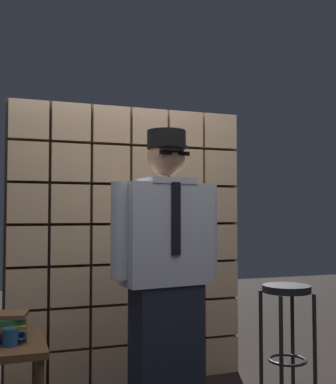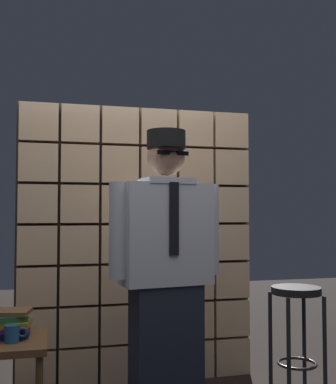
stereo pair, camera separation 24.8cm
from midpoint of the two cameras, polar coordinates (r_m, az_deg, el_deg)
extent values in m
cube|color=#E0B78C|center=(3.67, -18.77, -20.11)|extent=(0.28, 0.08, 0.28)
cube|color=#E0B78C|center=(3.69, -13.87, -20.10)|extent=(0.28, 0.08, 0.28)
cube|color=#E0B78C|center=(3.72, -9.04, -19.96)|extent=(0.28, 0.08, 0.28)
cube|color=#E0B78C|center=(3.79, -4.35, -19.70)|extent=(0.28, 0.08, 0.28)
cube|color=#E0B78C|center=(3.87, 0.15, -19.33)|extent=(0.28, 0.08, 0.28)
cube|color=#E0B78C|center=(3.97, 4.41, -18.88)|extent=(0.28, 0.08, 0.28)
cube|color=#E0B78C|center=(3.59, -18.69, -15.61)|extent=(0.28, 0.08, 0.28)
cube|color=#E0B78C|center=(3.61, -13.81, -15.61)|extent=(0.28, 0.08, 0.28)
cube|color=#E0B78C|center=(3.65, -9.00, -15.52)|extent=(0.28, 0.08, 0.28)
cube|color=#E0B78C|center=(3.71, -4.33, -15.32)|extent=(0.28, 0.08, 0.28)
cube|color=#E0B78C|center=(3.79, 0.15, -15.05)|extent=(0.28, 0.08, 0.28)
cube|color=#E0B78C|center=(3.90, 4.40, -14.70)|extent=(0.28, 0.08, 0.28)
cube|color=#E0B78C|center=(3.54, -18.62, -10.93)|extent=(0.28, 0.08, 0.28)
cube|color=#E0B78C|center=(3.55, -13.75, -10.96)|extent=(0.28, 0.08, 0.28)
cube|color=#E0B78C|center=(3.59, -8.96, -10.91)|extent=(0.28, 0.08, 0.28)
cube|color=#E0B78C|center=(3.66, -4.31, -10.79)|extent=(0.28, 0.08, 0.28)
cube|color=#E0B78C|center=(3.74, 0.15, -10.62)|extent=(0.28, 0.08, 0.28)
cube|color=#E0B78C|center=(3.85, 4.38, -10.39)|extent=(0.28, 0.08, 0.28)
cube|color=#E0B78C|center=(3.51, -18.54, -6.15)|extent=(0.28, 0.08, 0.28)
cube|color=#E0B78C|center=(3.52, -13.70, -6.19)|extent=(0.28, 0.08, 0.28)
cube|color=#E0B78C|center=(3.56, -8.93, -6.20)|extent=(0.28, 0.08, 0.28)
cube|color=#E0B78C|center=(3.63, -4.30, -6.16)|extent=(0.28, 0.08, 0.28)
cube|color=#E0B78C|center=(3.71, 0.15, -6.09)|extent=(0.28, 0.08, 0.28)
cube|color=#E0B78C|center=(3.82, 4.36, -5.99)|extent=(0.28, 0.08, 0.28)
cube|color=#E0B78C|center=(3.50, -18.47, -1.31)|extent=(0.28, 0.08, 0.28)
cube|color=#E0B78C|center=(3.52, -13.64, -1.38)|extent=(0.28, 0.08, 0.28)
cube|color=#E0B78C|center=(3.56, -8.89, -1.44)|extent=(0.28, 0.08, 0.28)
cube|color=#E0B78C|center=(3.62, -4.28, -1.48)|extent=(0.28, 0.08, 0.28)
cube|color=#E0B78C|center=(3.71, 0.15, -1.52)|extent=(0.28, 0.08, 0.28)
cube|color=#E0B78C|center=(3.82, 4.35, -1.55)|extent=(0.28, 0.08, 0.28)
cube|color=#E0B78C|center=(3.52, -18.40, 3.51)|extent=(0.28, 0.08, 0.28)
cube|color=#E0B78C|center=(3.54, -13.59, 3.42)|extent=(0.28, 0.08, 0.28)
cube|color=#E0B78C|center=(3.58, -8.86, 3.31)|extent=(0.28, 0.08, 0.28)
cube|color=#E0B78C|center=(3.64, -4.26, 3.18)|extent=(0.28, 0.08, 0.28)
cube|color=#E0B78C|center=(3.73, 0.15, 3.03)|extent=(0.28, 0.08, 0.28)
cube|color=#E0B78C|center=(3.83, 4.33, 2.88)|extent=(0.28, 0.08, 0.28)
cube|color=#E0B78C|center=(3.56, -18.33, 8.24)|extent=(0.28, 0.08, 0.28)
cube|color=#E0B78C|center=(3.58, -13.54, 8.13)|extent=(0.28, 0.08, 0.28)
cube|color=#E0B78C|center=(3.62, -8.82, 7.97)|extent=(0.28, 0.08, 0.28)
cube|color=#E0B78C|center=(3.68, -4.25, 7.76)|extent=(0.28, 0.08, 0.28)
cube|color=#E0B78C|center=(3.77, 0.15, 7.51)|extent=(0.28, 0.08, 0.28)
cube|color=#E0B78C|center=(3.87, 4.32, 7.24)|extent=(0.28, 0.08, 0.28)
cube|color=#38332D|center=(3.64, -6.77, -6.14)|extent=(1.79, 0.02, 2.09)
cube|color=#1E2333|center=(2.91, -2.78, -19.18)|extent=(0.43, 0.26, 0.84)
cube|color=silver|center=(2.79, -2.74, -5.00)|extent=(0.55, 0.30, 0.59)
cube|color=black|center=(2.68, -1.68, -3.20)|extent=(0.06, 0.02, 0.41)
cube|color=silver|center=(2.80, -2.73, 1.27)|extent=(0.32, 0.28, 0.04)
sphere|color=#A87A5B|center=(2.81, -2.72, 4.25)|extent=(0.23, 0.23, 0.23)
ellipsoid|color=black|center=(2.76, -2.28, 3.55)|extent=(0.16, 0.10, 0.10)
cube|color=black|center=(2.72, -1.80, 4.73)|extent=(0.19, 0.04, 0.02)
cylinder|color=black|center=(2.74, -1.98, 5.43)|extent=(0.19, 0.19, 0.01)
cylinder|color=black|center=(2.83, -2.72, 6.29)|extent=(0.23, 0.23, 0.11)
cylinder|color=silver|center=(2.93, 2.48, -4.44)|extent=(0.12, 0.12, 0.54)
cylinder|color=silver|center=(2.69, -8.44, -4.56)|extent=(0.12, 0.12, 0.54)
cylinder|color=black|center=(3.49, 12.05, -11.29)|extent=(0.34, 0.34, 0.05)
torus|color=black|center=(3.60, 12.14, -19.14)|extent=(0.27, 0.27, 0.02)
cylinder|color=black|center=(3.39, 11.32, -17.99)|extent=(0.03, 0.03, 0.69)
cylinder|color=black|center=(3.53, 15.21, -17.35)|extent=(0.03, 0.03, 0.69)
cylinder|color=black|center=(3.62, 9.10, -17.04)|extent=(0.03, 0.03, 0.69)
cylinder|color=black|center=(3.74, 12.83, -16.51)|extent=(0.03, 0.03, 0.69)
cylinder|color=brown|center=(3.21, -17.97, -20.63)|extent=(0.04, 0.04, 0.50)
cube|color=navy|center=(2.96, -21.43, -16.00)|extent=(0.24, 0.14, 0.04)
cube|color=#591E66|center=(2.95, -21.54, -15.39)|extent=(0.25, 0.18, 0.03)
cube|color=olive|center=(2.94, -21.28, -14.87)|extent=(0.25, 0.20, 0.03)
cube|color=#1E592D|center=(2.93, -21.60, -14.22)|extent=(0.25, 0.21, 0.03)
cube|color=brown|center=(2.95, -21.09, -13.61)|extent=(0.24, 0.22, 0.03)
cylinder|color=navy|center=(2.84, -20.92, -15.99)|extent=(0.08, 0.08, 0.09)
torus|color=navy|center=(2.84, -19.70, -15.93)|extent=(0.06, 0.01, 0.06)
camera|label=1|loc=(0.12, -92.52, 0.12)|focal=44.45mm
camera|label=2|loc=(0.12, 87.48, -0.12)|focal=44.45mm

